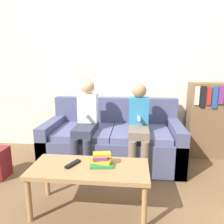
{
  "coord_description": "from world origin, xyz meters",
  "views": [
    {
      "loc": [
        0.27,
        -2.2,
        1.27
      ],
      "look_at": [
        0.0,
        0.41,
        0.71
      ],
      "focal_mm": 35.0,
      "sensor_mm": 36.0,
      "label": 1
    }
  ],
  "objects_px": {
    "person_right": "(139,123)",
    "bookshelf": "(206,120)",
    "tv_remote": "(73,164)",
    "couch": "(113,141)",
    "coffee_table": "(89,172)",
    "person_left": "(86,120)"
  },
  "relations": [
    {
      "from": "bookshelf",
      "to": "couch",
      "type": "bearing_deg",
      "value": -165.68
    },
    {
      "from": "couch",
      "to": "coffee_table",
      "type": "bearing_deg",
      "value": -95.52
    },
    {
      "from": "coffee_table",
      "to": "person_left",
      "type": "height_order",
      "value": "person_left"
    },
    {
      "from": "tv_remote",
      "to": "coffee_table",
      "type": "bearing_deg",
      "value": 17.67
    },
    {
      "from": "couch",
      "to": "tv_remote",
      "type": "relative_size",
      "value": 10.16
    },
    {
      "from": "couch",
      "to": "person_left",
      "type": "distance_m",
      "value": 0.5
    },
    {
      "from": "coffee_table",
      "to": "bookshelf",
      "type": "distance_m",
      "value": 1.95
    },
    {
      "from": "coffee_table",
      "to": "tv_remote",
      "type": "relative_size",
      "value": 5.91
    },
    {
      "from": "person_left",
      "to": "person_right",
      "type": "distance_m",
      "value": 0.64
    },
    {
      "from": "couch",
      "to": "bookshelf",
      "type": "xyz_separation_m",
      "value": [
        1.27,
        0.32,
        0.25
      ]
    },
    {
      "from": "couch",
      "to": "person_left",
      "type": "height_order",
      "value": "person_left"
    },
    {
      "from": "tv_remote",
      "to": "bookshelf",
      "type": "relative_size",
      "value": 0.17
    },
    {
      "from": "tv_remote",
      "to": "bookshelf",
      "type": "xyz_separation_m",
      "value": [
        1.52,
        1.36,
        0.09
      ]
    },
    {
      "from": "coffee_table",
      "to": "person_right",
      "type": "height_order",
      "value": "person_right"
    },
    {
      "from": "couch",
      "to": "coffee_table",
      "type": "distance_m",
      "value": 1.06
    },
    {
      "from": "coffee_table",
      "to": "tv_remote",
      "type": "bearing_deg",
      "value": 173.48
    },
    {
      "from": "person_right",
      "to": "person_left",
      "type": "bearing_deg",
      "value": 179.45
    },
    {
      "from": "couch",
      "to": "person_right",
      "type": "relative_size",
      "value": 1.65
    },
    {
      "from": "person_right",
      "to": "bookshelf",
      "type": "distance_m",
      "value": 1.08
    },
    {
      "from": "coffee_table",
      "to": "person_right",
      "type": "distance_m",
      "value": 0.97
    },
    {
      "from": "tv_remote",
      "to": "bookshelf",
      "type": "height_order",
      "value": "bookshelf"
    },
    {
      "from": "person_right",
      "to": "tv_remote",
      "type": "distance_m",
      "value": 1.02
    }
  ]
}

